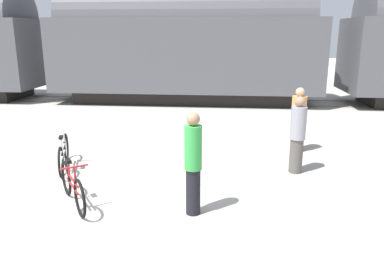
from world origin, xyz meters
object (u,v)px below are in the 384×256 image
bicycle_maroon (72,186)px  person_in_tan (298,120)px  freight_train (186,41)px  person_in_grey (298,135)px  person_in_green (193,163)px  bicycle_silver (64,154)px

bicycle_maroon → person_in_tan: person_in_tan is taller
freight_train → person_in_grey: size_ratio=21.33×
person_in_grey → person_in_green: person_in_green is taller
bicycle_maroon → person_in_tan: (4.51, 3.55, 0.47)m
person_in_tan → person_in_green: (-2.35, -3.67, 0.08)m
freight_train → person_in_tan: 8.00m
bicycle_maroon → person_in_grey: size_ratio=0.83×
freight_train → person_in_grey: freight_train is taller
person_in_tan → person_in_grey: (-0.29, -1.54, 0.03)m
person_in_tan → person_in_green: size_ratio=0.94×
freight_train → bicycle_silver: (-1.81, -8.69, -2.26)m
bicycle_silver → person_in_green: (3.09, -1.87, 0.55)m
freight_train → bicycle_silver: size_ratio=21.44×
freight_train → person_in_grey: bearing=-68.3°
person_in_green → freight_train: bearing=30.1°
bicycle_maroon → person_in_grey: person_in_grey is taller
bicycle_silver → person_in_tan: 5.75m
bicycle_silver → freight_train: bearing=78.3°
person_in_grey → person_in_green: size_ratio=0.96×
bicycle_silver → person_in_grey: bearing=2.9°
bicycle_silver → bicycle_maroon: (0.93, -1.75, -0.00)m
bicycle_maroon → person_in_green: (2.16, -0.12, 0.55)m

